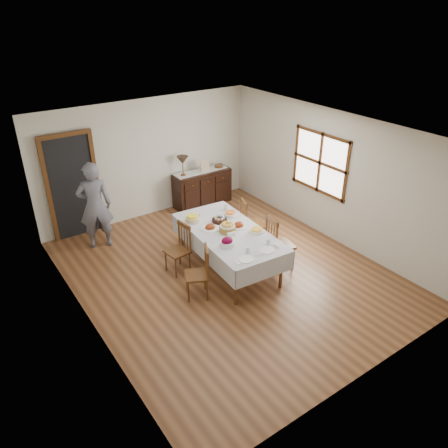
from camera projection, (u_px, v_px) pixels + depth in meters
ground at (227, 272)px, 7.93m from camera, size 6.00×6.00×0.00m
room_shell at (206, 183)px, 7.40m from camera, size 5.02×6.02×2.65m
dining_table at (228, 236)px, 7.73m from camera, size 1.31×2.34×0.78m
chair_left_near at (199, 272)px, 7.11m from camera, size 0.51×0.51×0.91m
chair_left_far at (179, 248)px, 7.79m from camera, size 0.42×0.42×0.92m
chair_right_near at (278, 243)px, 7.82m from camera, size 0.52×0.52×1.05m
chair_right_far at (250, 222)px, 8.58m from camera, size 0.52×0.52×0.99m
sideboard at (202, 188)px, 10.31m from camera, size 1.38×0.51×0.83m
person at (95, 203)px, 8.35m from camera, size 0.67×0.52×1.88m
bread_basket at (227, 228)px, 7.62m from camera, size 0.29×0.29×0.18m
egg_basket at (219, 220)px, 8.00m from camera, size 0.28×0.28×0.10m
ham_platter_a at (210, 227)px, 7.75m from camera, size 0.32×0.32×0.11m
ham_platter_b at (239, 225)px, 7.82m from camera, size 0.28×0.28×0.11m
beet_bowl at (227, 242)px, 7.21m from camera, size 0.24×0.24×0.15m
carrot_bowl at (230, 214)px, 8.18m from camera, size 0.23×0.23×0.09m
pineapple_bowl at (192, 219)px, 7.97m from camera, size 0.26×0.26×0.13m
casserole_dish at (256, 231)px, 7.64m from camera, size 0.24×0.24×0.07m
butter_dish at (231, 234)px, 7.53m from camera, size 0.15×0.10×0.07m
setting_left at (246, 256)px, 6.91m from camera, size 0.43×0.31×0.10m
setting_right at (267, 247)px, 7.16m from camera, size 0.43×0.31×0.10m
glass_far_a at (199, 215)px, 8.13m from camera, size 0.07×0.07×0.09m
glass_far_b at (226, 207)px, 8.44m from camera, size 0.07×0.07×0.11m
runner at (201, 171)px, 10.14m from camera, size 1.30×0.35×0.01m
table_lamp at (183, 161)px, 9.73m from camera, size 0.26×0.26×0.46m
picture_frame at (205, 166)px, 10.05m from camera, size 0.22×0.08×0.28m
deco_bowl at (219, 166)px, 10.35m from camera, size 0.20×0.20×0.06m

